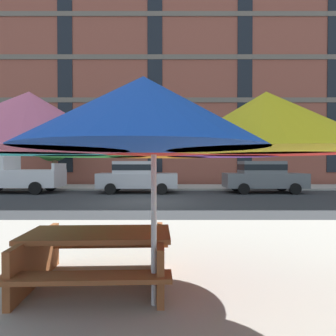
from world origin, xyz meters
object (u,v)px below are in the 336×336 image
sedan_silver (138,176)px  picnic_table (99,254)px  street_tree_left (53,142)px  patio_umbrella (154,133)px  pickup_white (12,174)px  sedan_gray (264,176)px

sedan_silver → picnic_table: size_ratio=2.37×
street_tree_left → patio_umbrella: bearing=-64.3°
sedan_silver → picnic_table: 12.19m
pickup_white → sedan_silver: pickup_white is taller
street_tree_left → patio_umbrella: street_tree_left is taller
sedan_silver → picnic_table: (0.87, -12.15, -0.46)m
sedan_gray → patio_umbrella: 13.87m
pickup_white → sedan_silver: bearing=-0.0°
sedan_gray → street_tree_left: (-13.11, 3.13, 2.12)m
street_tree_left → sedan_silver: bearing=-27.4°
street_tree_left → picnic_table: (6.89, -15.28, -2.59)m
street_tree_left → picnic_table: street_tree_left is taller
sedan_gray → patio_umbrella: patio_umbrella is taller
sedan_silver → street_tree_left: size_ratio=0.98×
pickup_white → sedan_silver: (7.07, -0.00, -0.08)m
picnic_table → pickup_white: bearing=123.2°
patio_umbrella → picnic_table: size_ratio=2.16×
sedan_silver → picnic_table: sedan_silver is taller
picnic_table → sedan_silver: bearing=94.1°
sedan_silver → pickup_white: bearing=180.0°
street_tree_left → patio_umbrella: (7.62, -15.83, -1.12)m
sedan_silver → patio_umbrella: size_ratio=1.10×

